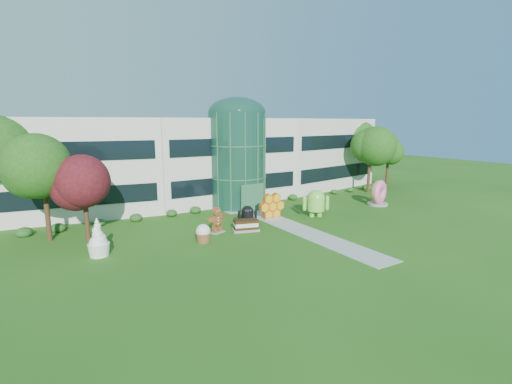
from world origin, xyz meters
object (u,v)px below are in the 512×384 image
android_green (316,201)px  android_black (247,214)px  donut (378,192)px  gingerbread (217,220)px

android_green → android_black: bearing=-163.5°
android_black → donut: 15.99m
donut → android_black: bearing=160.5°
android_green → gingerbread: bearing=-156.5°
gingerbread → android_black: bearing=-9.7°
gingerbread → donut: bearing=-22.5°
android_green → gingerbread: size_ratio=1.28×
android_black → donut: bearing=19.4°
donut → gingerbread: donut is taller
android_green → android_black: android_green is taller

